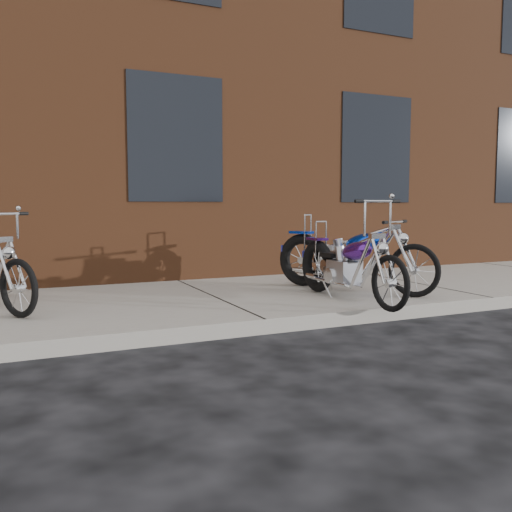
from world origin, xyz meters
name	(u,v)px	position (x,y,z in m)	size (l,w,h in m)	color
ground	(266,335)	(0.00, 0.00, 0.00)	(120.00, 120.00, 0.00)	black
sidewalk	(213,302)	(0.00, 1.50, 0.07)	(22.00, 3.00, 0.15)	gray
building_brick	(113,82)	(0.00, 8.00, 4.00)	(22.00, 10.00, 8.00)	brown
chopper_purple	(347,268)	(1.32, 0.58, 0.52)	(0.50, 2.06, 1.15)	black
chopper_blue	(350,260)	(1.74, 1.14, 0.55)	(1.18, 2.00, 0.97)	black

